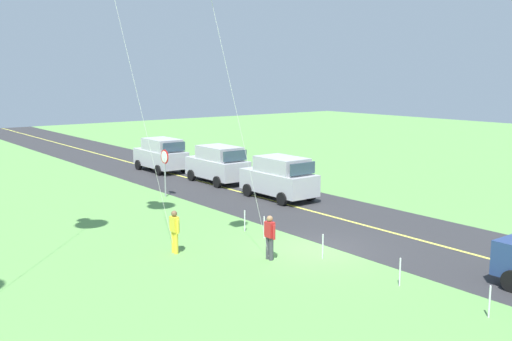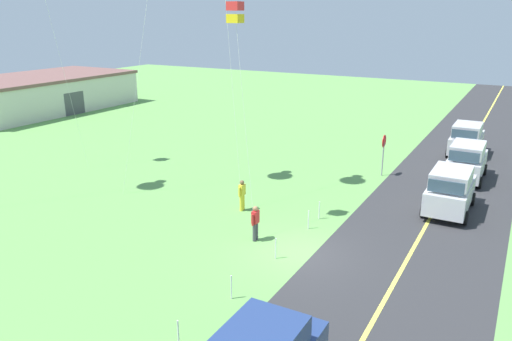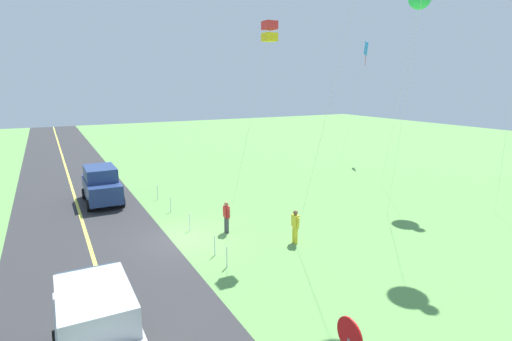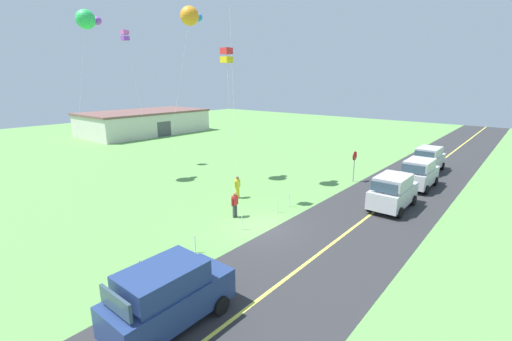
# 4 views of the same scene
# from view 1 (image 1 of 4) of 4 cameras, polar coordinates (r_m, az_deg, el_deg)

# --- Properties ---
(ground_plane) EXTENTS (120.00, 120.00, 0.10)m
(ground_plane) POSITION_cam_1_polar(r_m,az_deg,el_deg) (22.12, 6.11, -7.80)
(ground_plane) COLOR #60994C
(asphalt_road) EXTENTS (120.00, 7.00, 0.00)m
(asphalt_road) POSITION_cam_1_polar(r_m,az_deg,el_deg) (24.95, 12.79, -5.87)
(asphalt_road) COLOR #2D2D30
(asphalt_road) RESTS_ON ground
(road_centre_stripe) EXTENTS (120.00, 0.16, 0.00)m
(road_centre_stripe) POSITION_cam_1_polar(r_m,az_deg,el_deg) (24.95, 12.79, -5.86)
(road_centre_stripe) COLOR #E5E04C
(road_centre_stripe) RESTS_ON asphalt_road
(car_suv_foreground) EXTENTS (4.40, 2.12, 2.24)m
(car_suv_foreground) POSITION_cam_1_polar(r_m,az_deg,el_deg) (30.43, 2.33, -0.67)
(car_suv_foreground) COLOR #B7B7BC
(car_suv_foreground) RESTS_ON ground
(car_parked_east_far) EXTENTS (4.40, 2.12, 2.24)m
(car_parked_east_far) POSITION_cam_1_polar(r_m,az_deg,el_deg) (39.65, -9.35, 1.58)
(car_parked_east_far) COLOR #B7B7BC
(car_parked_east_far) RESTS_ON ground
(car_parked_east_near) EXTENTS (4.40, 2.12, 2.24)m
(car_parked_east_near) POSITION_cam_1_polar(r_m,az_deg,el_deg) (35.08, -3.78, 0.67)
(car_parked_east_near) COLOR #B7B7BC
(car_parked_east_near) RESTS_ON ground
(stop_sign) EXTENTS (0.76, 0.08, 2.56)m
(stop_sign) POSITION_cam_1_polar(r_m,az_deg,el_deg) (31.19, -8.99, 0.68)
(stop_sign) COLOR gray
(stop_sign) RESTS_ON ground
(person_adult_near) EXTENTS (0.58, 0.22, 1.60)m
(person_adult_near) POSITION_cam_1_polar(r_m,az_deg,el_deg) (20.52, 1.36, -6.47)
(person_adult_near) COLOR #3F3F47
(person_adult_near) RESTS_ON ground
(person_adult_companion) EXTENTS (0.58, 0.22, 1.60)m
(person_adult_companion) POSITION_cam_1_polar(r_m,az_deg,el_deg) (21.45, -8.04, -5.85)
(person_adult_companion) COLOR yellow
(person_adult_companion) RESTS_ON ground
(fence_post_0) EXTENTS (0.05, 0.05, 0.90)m
(fence_post_0) POSITION_cam_1_polar(r_m,az_deg,el_deg) (17.14, 22.04, -11.90)
(fence_post_0) COLOR silver
(fence_post_0) RESTS_ON ground
(fence_post_1) EXTENTS (0.05, 0.05, 0.90)m
(fence_post_1) POSITION_cam_1_polar(r_m,az_deg,el_deg) (18.69, 14.01, -9.69)
(fence_post_1) COLOR silver
(fence_post_1) RESTS_ON ground
(fence_post_2) EXTENTS (0.05, 0.05, 0.90)m
(fence_post_2) POSITION_cam_1_polar(r_m,az_deg,el_deg) (20.84, 6.60, -7.46)
(fence_post_2) COLOR silver
(fence_post_2) RESTS_ON ground
(fence_post_3) EXTENTS (0.05, 0.05, 0.90)m
(fence_post_3) POSITION_cam_1_polar(r_m,az_deg,el_deg) (23.25, 0.81, -5.61)
(fence_post_3) COLOR silver
(fence_post_3) RESTS_ON ground
(fence_post_4) EXTENTS (0.05, 0.05, 0.90)m
(fence_post_4) POSITION_cam_1_polar(r_m,az_deg,el_deg) (24.25, -1.12, -4.98)
(fence_post_4) COLOR silver
(fence_post_4) RESTS_ON ground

